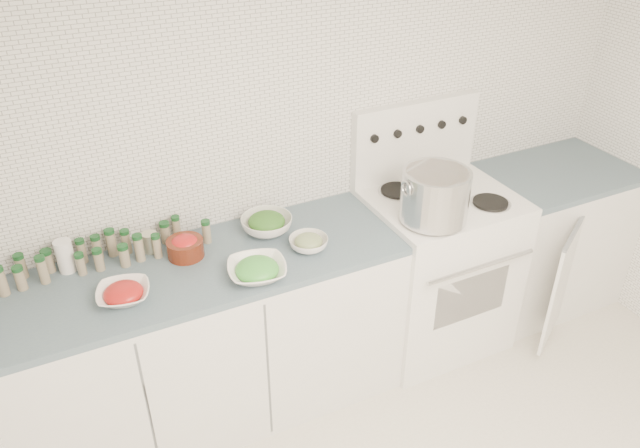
# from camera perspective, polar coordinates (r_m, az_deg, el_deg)

# --- Properties ---
(room_walls) EXTENTS (3.54, 3.04, 2.52)m
(room_walls) POSITION_cam_1_polar(r_m,az_deg,el_deg) (2.00, 21.55, 0.17)
(room_walls) COLOR white
(room_walls) RESTS_ON ground
(counter_left) EXTENTS (1.85, 0.62, 0.90)m
(counter_left) POSITION_cam_1_polar(r_m,az_deg,el_deg) (3.14, -9.94, -10.42)
(counter_left) COLOR white
(counter_left) RESTS_ON ground
(stove) EXTENTS (0.76, 0.70, 1.36)m
(stove) POSITION_cam_1_polar(r_m,az_deg,el_deg) (3.57, 10.37, -3.66)
(stove) COLOR white
(stove) RESTS_ON ground
(counter_right) EXTENTS (0.89, 0.84, 0.90)m
(counter_right) POSITION_cam_1_polar(r_m,az_deg,el_deg) (4.07, 19.78, -1.08)
(counter_right) COLOR white
(counter_right) RESTS_ON ground
(stock_pot) EXTENTS (0.35, 0.33, 0.25)m
(stock_pot) POSITION_cam_1_polar(r_m,az_deg,el_deg) (3.04, 10.48, 2.77)
(stock_pot) COLOR silver
(stock_pot) RESTS_ON stove
(bowl_tomato) EXTENTS (0.26, 0.26, 0.07)m
(bowl_tomato) POSITION_cam_1_polar(r_m,az_deg,el_deg) (2.72, -17.53, -6.06)
(bowl_tomato) COLOR white
(bowl_tomato) RESTS_ON counter_left
(bowl_snowpea) EXTENTS (0.31, 0.31, 0.09)m
(bowl_snowpea) POSITION_cam_1_polar(r_m,az_deg,el_deg) (2.73, -5.78, -4.18)
(bowl_snowpea) COLOR white
(bowl_snowpea) RESTS_ON counter_left
(bowl_broccoli) EXTENTS (0.33, 0.33, 0.10)m
(bowl_broccoli) POSITION_cam_1_polar(r_m,az_deg,el_deg) (3.03, -4.90, 0.06)
(bowl_broccoli) COLOR white
(bowl_broccoli) RESTS_ON counter_left
(bowl_zucchini) EXTENTS (0.19, 0.19, 0.07)m
(bowl_zucchini) POSITION_cam_1_polar(r_m,az_deg,el_deg) (2.90, -1.05, -1.70)
(bowl_zucchini) COLOR white
(bowl_zucchini) RESTS_ON counter_left
(bowl_pepper) EXTENTS (0.17, 0.17, 0.10)m
(bowl_pepper) POSITION_cam_1_polar(r_m,az_deg,el_deg) (2.90, -12.22, -2.03)
(bowl_pepper) COLOR #531D0E
(bowl_pepper) RESTS_ON counter_left
(salt_canister) EXTENTS (0.10, 0.10, 0.15)m
(salt_canister) POSITION_cam_1_polar(r_m,az_deg,el_deg) (2.95, -22.27, -2.73)
(salt_canister) COLOR white
(salt_canister) RESTS_ON counter_left
(tin_can) EXTENTS (0.09, 0.09, 0.10)m
(tin_can) POSITION_cam_1_polar(r_m,az_deg,el_deg) (2.98, -15.27, -1.61)
(tin_can) COLOR #B4B098
(tin_can) RESTS_ON counter_left
(spice_cluster) EXTENTS (0.93, 0.16, 0.14)m
(spice_cluster) POSITION_cam_1_polar(r_m,az_deg,el_deg) (2.95, -19.57, -2.50)
(spice_cluster) COLOR gray
(spice_cluster) RESTS_ON counter_left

